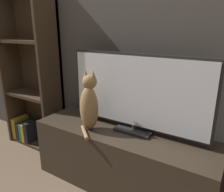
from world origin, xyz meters
name	(u,v)px	position (x,y,z in m)	size (l,w,h in m)	color
wall_back	(141,22)	(0.00, 1.22, 1.30)	(4.80, 0.05, 2.60)	#47423D
tv_stand	(121,159)	(0.00, 0.96, 0.24)	(1.45, 0.45, 0.49)	#33281E
tv	(136,94)	(0.08, 1.02, 0.79)	(1.12, 0.17, 0.60)	black
cat	(89,104)	(-0.24, 0.86, 0.70)	(0.20, 0.26, 0.47)	#997547
bookshelf	(33,76)	(-1.18, 1.09, 0.77)	(0.65, 0.28, 1.70)	#3D2D1E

